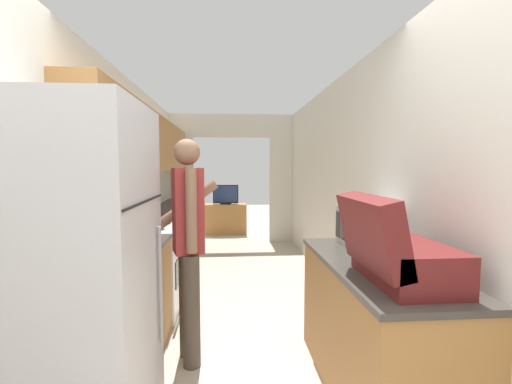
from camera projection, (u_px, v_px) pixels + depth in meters
The scene contains 13 objects.
wall_left at pixel (128, 168), 3.68m from camera, with size 0.38×7.94×2.50m.
wall_right at pixel (357, 192), 3.39m from camera, with size 0.06×7.94×2.50m.
wall_far_with_doorway at pixel (232, 170), 6.67m from camera, with size 2.78×0.06×2.50m.
counter_left at pixel (167, 245), 4.58m from camera, with size 0.62×4.29×0.89m.
counter_right at pixel (374, 329), 2.23m from camera, with size 0.62×1.50×0.89m.
refrigerator at pixel (80, 277), 1.81m from camera, with size 0.73×0.82×1.83m.
range_oven at pixel (148, 269), 3.50m from camera, with size 0.66×0.75×1.03m.
person at pixel (188, 243), 2.59m from camera, with size 0.54×0.44×1.71m.
suitcase at pixel (393, 251), 1.82m from camera, with size 0.48×0.63×0.47m.
microwave at pixel (366, 227), 2.64m from camera, with size 0.34×0.45×0.29m.
tv_cabinet at pixel (226, 219), 7.59m from camera, with size 0.90×0.42×0.66m.
television at pixel (226, 195), 7.51m from camera, with size 0.55×0.16×0.43m.
knife at pixel (153, 218), 4.02m from camera, with size 0.09×0.30×0.02m.
Camera 1 is at (-0.04, -1.12, 1.51)m, focal length 24.00 mm.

